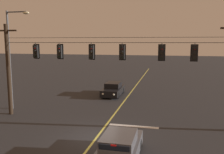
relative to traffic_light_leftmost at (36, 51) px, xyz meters
The scene contains 13 objects.
ground_plane 8.18m from the traffic_light_leftmost, 29.28° to the right, with size 180.00×180.00×0.00m, color #28282B.
lane_centre_stripe 9.65m from the traffic_light_leftmost, 46.88° to the left, with size 0.14×60.00×0.01m, color #D1C64C.
stop_bar_paint 9.07m from the traffic_light_leftmost, ahead, with size 3.40×0.36×0.01m, color silver.
signal_span_assembly 5.79m from the traffic_light_leftmost, ahead, with size 17.92×0.32×7.07m.
traffic_light_leftmost is the anchor object (origin of this frame).
traffic_light_left_inner 1.93m from the traffic_light_leftmost, ahead, with size 0.48×0.41×1.22m.
traffic_light_centre 4.37m from the traffic_light_leftmost, ahead, with size 0.48×0.41×1.22m.
traffic_light_right_inner 6.58m from the traffic_light_leftmost, ahead, with size 0.48×0.41×1.22m.
traffic_light_rightmost 9.26m from the traffic_light_leftmost, ahead, with size 0.48×0.41×1.22m.
traffic_light_far_right 11.33m from the traffic_light_leftmost, ahead, with size 0.48×0.41×1.22m.
car_waiting_near_lane 10.38m from the traffic_light_leftmost, 36.73° to the right, with size 1.80×4.33×1.39m.
car_oncoming_lead 10.46m from the traffic_light_leftmost, 65.15° to the left, with size 1.80×4.42×1.39m.
street_lamp_corner 3.34m from the traffic_light_leftmost, 154.19° to the left, with size 2.11×0.30×8.25m.
Camera 1 is at (4.10, -13.38, 5.75)m, focal length 39.14 mm.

